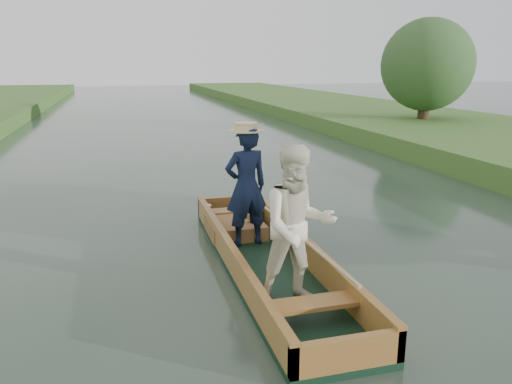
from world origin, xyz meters
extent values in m
plane|color=#283D30|center=(0.00, 0.00, 0.00)|extent=(120.00, 120.00, 0.00)
cylinder|color=#47331E|center=(9.80, 11.32, 1.13)|extent=(0.44, 0.44, 2.27)
sphere|color=#2A4C1E|center=(9.80, 11.32, 2.67)|extent=(3.51, 3.51, 3.51)
sphere|color=#2A4C1E|center=(10.40, 11.62, 2.27)|extent=(2.20, 2.20, 2.20)
cube|color=black|center=(0.00, 0.00, 0.04)|extent=(1.10, 5.00, 0.08)
cube|color=olive|center=(-0.51, 0.00, 0.24)|extent=(0.08, 5.00, 0.32)
cube|color=olive|center=(0.51, 0.00, 0.24)|extent=(0.08, 5.00, 0.32)
cube|color=olive|center=(0.00, 2.46, 0.24)|extent=(1.10, 0.08, 0.32)
cube|color=olive|center=(0.00, -2.46, 0.24)|extent=(1.10, 0.08, 0.32)
cube|color=olive|center=(-0.51, 0.00, 0.42)|extent=(0.10, 5.00, 0.04)
cube|color=olive|center=(0.51, 0.00, 0.42)|extent=(0.10, 5.00, 0.04)
cube|color=olive|center=(0.00, 1.90, 0.30)|extent=(0.94, 0.30, 0.05)
cube|color=olive|center=(0.00, -1.60, 0.30)|extent=(0.94, 0.30, 0.05)
imported|color=#111A37|center=(-0.08, 0.85, 0.97)|extent=(0.71, 0.53, 1.79)
cylinder|color=beige|center=(-0.08, 0.85, 1.83)|extent=(0.52, 0.52, 0.12)
imported|color=#EBE4C7|center=(0.00, -1.11, 0.98)|extent=(0.90, 0.72, 1.81)
cube|color=#9E5333|center=(-0.14, 1.34, 0.19)|extent=(0.85, 0.90, 0.22)
sphere|color=tan|center=(0.10, 1.24, 0.39)|extent=(0.17, 0.17, 0.17)
sphere|color=tan|center=(0.10, 1.23, 0.52)|extent=(0.13, 0.13, 0.13)
sphere|color=tan|center=(0.05, 1.23, 0.58)|extent=(0.05, 0.05, 0.05)
sphere|color=tan|center=(0.15, 1.23, 0.58)|extent=(0.05, 0.05, 0.05)
sphere|color=tan|center=(0.10, 1.18, 0.51)|extent=(0.05, 0.05, 0.05)
sphere|color=tan|center=(0.02, 1.22, 0.42)|extent=(0.06, 0.06, 0.06)
sphere|color=tan|center=(0.18, 1.22, 0.42)|extent=(0.06, 0.06, 0.06)
sphere|color=tan|center=(0.06, 1.21, 0.32)|extent=(0.07, 0.07, 0.07)
sphere|color=tan|center=(0.14, 1.21, 0.32)|extent=(0.07, 0.07, 0.07)
cylinder|color=silver|center=(-0.46, 1.90, 0.33)|extent=(0.07, 0.07, 0.01)
cylinder|color=silver|center=(-0.46, 1.90, 0.37)|extent=(0.01, 0.01, 0.08)
ellipsoid|color=silver|center=(-0.46, 1.90, 0.43)|extent=(0.09, 0.09, 0.05)
cylinder|color=tan|center=(0.43, 0.13, 0.46)|extent=(0.04, 3.88, 0.18)
camera|label=1|loc=(-1.82, -6.00, 2.72)|focal=35.00mm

